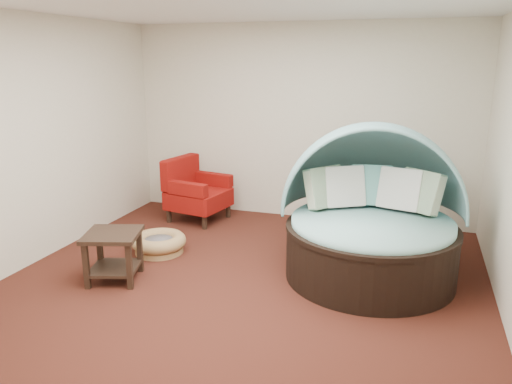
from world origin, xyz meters
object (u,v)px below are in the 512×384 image
(canopy_daybed, at_px, (372,206))
(pet_basket, at_px, (159,243))
(red_armchair, at_px, (195,192))
(side_table, at_px, (113,249))

(canopy_daybed, bearing_deg, pet_basket, 176.22)
(pet_basket, height_order, red_armchair, red_armchair)
(canopy_daybed, xyz_separation_m, red_armchair, (-2.63, 1.17, -0.35))
(canopy_daybed, height_order, red_armchair, canopy_daybed)
(canopy_daybed, relative_size, pet_basket, 2.71)
(pet_basket, bearing_deg, red_armchair, 95.39)
(pet_basket, bearing_deg, side_table, -94.72)
(red_armchair, bearing_deg, pet_basket, -73.86)
(pet_basket, xyz_separation_m, side_table, (-0.07, -0.84, 0.22))
(canopy_daybed, distance_m, side_table, 2.80)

